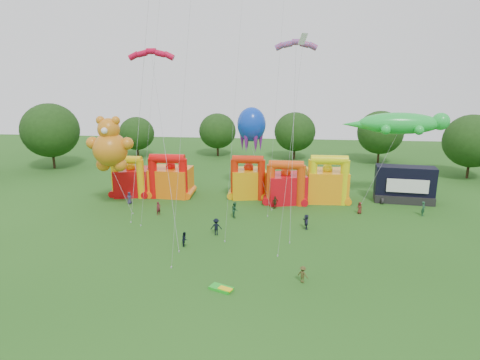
# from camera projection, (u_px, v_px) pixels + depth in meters

# --- Properties ---
(ground) EXTENTS (160.00, 160.00, 0.00)m
(ground) POSITION_uv_depth(u_px,v_px,m) (214.00, 297.00, 35.56)
(ground) COLOR #214F16
(ground) RESTS_ON ground
(tree_ring) EXTENTS (122.15, 124.24, 12.07)m
(tree_ring) POSITION_uv_depth(u_px,v_px,m) (200.00, 224.00, 34.62)
(tree_ring) COLOR #352314
(tree_ring) RESTS_ON ground
(bouncy_castle_0) EXTENTS (5.61, 4.88, 6.20)m
(bouncy_castle_0) POSITION_uv_depth(u_px,v_px,m) (131.00, 180.00, 62.82)
(bouncy_castle_0) COLOR #BF090D
(bouncy_castle_0) RESTS_ON ground
(bouncy_castle_1) EXTENTS (6.05, 5.03, 6.52)m
(bouncy_castle_1) POSITION_uv_depth(u_px,v_px,m) (171.00, 179.00, 62.63)
(bouncy_castle_1) COLOR orange
(bouncy_castle_1) RESTS_ON ground
(bouncy_castle_2) EXTENTS (5.52, 4.73, 6.44)m
(bouncy_castle_2) POSITION_uv_depth(u_px,v_px,m) (248.00, 181.00, 61.92)
(bouncy_castle_2) COLOR orange
(bouncy_castle_2) RESTS_ON ground
(bouncy_castle_3) EXTENTS (6.15, 5.40, 6.28)m
(bouncy_castle_3) POSITION_uv_depth(u_px,v_px,m) (286.00, 186.00, 59.56)
(bouncy_castle_3) COLOR red
(bouncy_castle_3) RESTS_ON ground
(bouncy_castle_4) EXTENTS (5.77, 4.70, 6.90)m
(bouncy_castle_4) POSITION_uv_depth(u_px,v_px,m) (327.00, 183.00, 60.07)
(bouncy_castle_4) COLOR orange
(bouncy_castle_4) RESTS_ON ground
(stage_trailer) EXTENTS (8.25, 3.85, 5.14)m
(stage_trailer) POSITION_uv_depth(u_px,v_px,m) (404.00, 185.00, 59.85)
(stage_trailer) COLOR black
(stage_trailer) RESTS_ON ground
(teddy_bear_kite) EXTENTS (6.32, 4.45, 12.52)m
(teddy_bear_kite) POSITION_uv_depth(u_px,v_px,m) (113.00, 156.00, 55.35)
(teddy_bear_kite) COLOR orange
(teddy_bear_kite) RESTS_ON ground
(gecko_kite) EXTENTS (14.41, 6.23, 12.57)m
(gecko_kite) POSITION_uv_depth(u_px,v_px,m) (388.00, 150.00, 58.59)
(gecko_kite) COLOR green
(gecko_kite) RESTS_ON ground
(octopus_kite) EXTENTS (5.70, 11.71, 12.78)m
(octopus_kite) POSITION_uv_depth(u_px,v_px,m) (258.00, 160.00, 61.66)
(octopus_kite) COLOR #0C36BB
(octopus_kite) RESTS_ON ground
(parafoil_kites) EXTENTS (21.97, 12.81, 28.63)m
(parafoil_kites) POSITION_uv_depth(u_px,v_px,m) (166.00, 135.00, 47.56)
(parafoil_kites) COLOR #C0092E
(parafoil_kites) RESTS_ON ground
(diamond_kites) EXTENTS (19.08, 21.78, 38.76)m
(diamond_kites) POSITION_uv_depth(u_px,v_px,m) (230.00, 95.00, 46.48)
(diamond_kites) COLOR red
(diamond_kites) RESTS_ON ground
(folded_kite_bundle) EXTENTS (2.23, 1.73, 0.31)m
(folded_kite_bundle) POSITION_uv_depth(u_px,v_px,m) (222.00, 288.00, 36.68)
(folded_kite_bundle) COLOR green
(folded_kite_bundle) RESTS_ON ground
(spectator_0) EXTENTS (0.94, 0.72, 1.71)m
(spectator_0) POSITION_uv_depth(u_px,v_px,m) (129.00, 198.00, 59.24)
(spectator_0) COLOR #2D2945
(spectator_0) RESTS_ON ground
(spectator_1) EXTENTS (0.74, 0.76, 1.77)m
(spectator_1) POSITION_uv_depth(u_px,v_px,m) (158.00, 208.00, 54.84)
(spectator_1) COLOR #581920
(spectator_1) RESTS_ON ground
(spectator_2) EXTENTS (0.90, 1.07, 1.98)m
(spectator_2) POSITION_uv_depth(u_px,v_px,m) (235.00, 210.00, 54.02)
(spectator_2) COLOR #1C472C
(spectator_2) RESTS_ON ground
(spectator_3) EXTENTS (1.34, 0.85, 1.97)m
(spectator_3) POSITION_uv_depth(u_px,v_px,m) (216.00, 227.00, 48.34)
(spectator_3) COLOR black
(spectator_3) RESTS_ON ground
(spectator_4) EXTENTS (1.06, 0.97, 1.74)m
(spectator_4) POSITION_uv_depth(u_px,v_px,m) (275.00, 202.00, 57.29)
(spectator_4) COLOR #392E16
(spectator_4) RESTS_ON ground
(spectator_5) EXTENTS (0.74, 1.72, 1.80)m
(spectator_5) POSITION_uv_depth(u_px,v_px,m) (306.00, 222.00, 50.14)
(spectator_5) COLOR #23243A
(spectator_5) RESTS_ON ground
(spectator_6) EXTENTS (0.90, 0.88, 1.56)m
(spectator_6) POSITION_uv_depth(u_px,v_px,m) (360.00, 208.00, 55.39)
(spectator_6) COLOR #582119
(spectator_6) RESTS_ON ground
(spectator_7) EXTENTS (0.73, 0.83, 1.90)m
(spectator_7) POSITION_uv_depth(u_px,v_px,m) (423.00, 209.00, 54.53)
(spectator_7) COLOR #1C462C
(spectator_7) RESTS_ON ground
(spectator_8) EXTENTS (0.60, 0.77, 1.56)m
(spectator_8) POSITION_uv_depth(u_px,v_px,m) (185.00, 239.00, 45.45)
(spectator_8) COLOR black
(spectator_8) RESTS_ON ground
(spectator_9) EXTENTS (1.16, 1.03, 1.56)m
(spectator_9) POSITION_uv_depth(u_px,v_px,m) (303.00, 274.00, 37.77)
(spectator_9) COLOR #443E1B
(spectator_9) RESTS_ON ground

